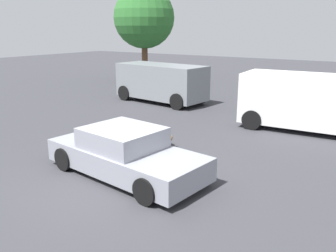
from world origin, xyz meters
TOP-DOWN VIEW (x-y plane):
  - ground_plane at (0.00, 0.00)m, footprint 80.00×80.00m
  - sedan_foreground at (-0.11, 0.25)m, footprint 4.68×2.36m
  - dog at (-0.50, 2.79)m, footprint 0.62×0.48m
  - van_white at (2.90, 7.49)m, footprint 5.14×2.52m
  - suv_dark at (-4.94, 8.82)m, footprint 5.09×2.59m
  - tree_back_center at (-10.43, 14.59)m, footprint 4.35×4.35m

SIDE VIEW (x-z plane):
  - ground_plane at x=0.00m, z-range 0.00..0.00m
  - dog at x=-0.50m, z-range 0.06..0.55m
  - sedan_foreground at x=-0.11m, z-range -0.05..1.24m
  - suv_dark at x=-4.94m, z-range 0.09..2.08m
  - van_white at x=2.90m, z-range 0.09..2.22m
  - tree_back_center at x=-10.43m, z-range 1.17..7.89m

